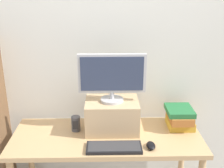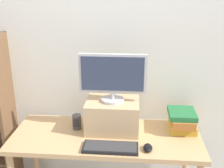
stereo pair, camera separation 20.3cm
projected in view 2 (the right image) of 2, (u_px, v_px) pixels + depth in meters
The scene contains 8 objects.
back_wall at pixel (110, 57), 2.35m from camera, with size 7.00×0.08×2.60m.
desk at pixel (106, 145), 2.20m from camera, with size 1.46×0.58×0.78m.
riser_box at pixel (113, 115), 2.22m from camera, with size 0.41×0.31×0.25m.
computer_monitor at pixel (113, 76), 2.10m from camera, with size 0.51×0.18×0.37m.
keyboard at pixel (110, 147), 1.98m from camera, with size 0.39×0.15×0.02m.
computer_mouse at pixel (148, 148), 1.97m from camera, with size 0.06×0.10×0.04m.
book_stack at pixel (182, 121), 2.21m from camera, with size 0.22×0.25×0.17m.
desk_speaker at pixel (77, 122), 2.24m from camera, with size 0.07×0.07×0.12m.
Camera 2 is at (0.20, -1.90, 1.89)m, focal length 45.00 mm.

